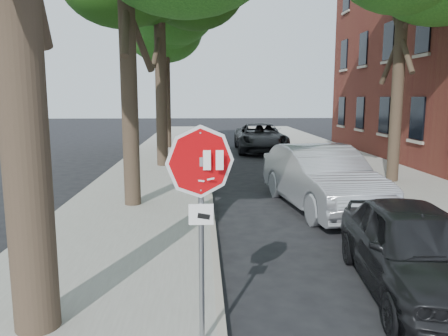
{
  "coord_description": "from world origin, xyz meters",
  "views": [
    {
      "loc": [
        -0.68,
        -4.81,
        3.02
      ],
      "look_at": [
        -0.38,
        1.18,
        2.05
      ],
      "focal_mm": 35.0,
      "sensor_mm": 36.0,
      "label": 1
    }
  ],
  "objects_px": {
    "stop_sign": "(201,194)",
    "car_d": "(260,138)",
    "car_a": "(415,249)",
    "car_b": "(321,178)",
    "tree_far": "(165,23)"
  },
  "relations": [
    {
      "from": "stop_sign",
      "to": "tree_far",
      "type": "distance_m",
      "value": 21.88
    },
    {
      "from": "car_b",
      "to": "stop_sign",
      "type": "bearing_deg",
      "value": -123.53
    },
    {
      "from": "tree_far",
      "to": "car_a",
      "type": "xyz_separation_m",
      "value": [
        5.32,
        -19.61,
        -6.51
      ]
    },
    {
      "from": "stop_sign",
      "to": "car_a",
      "type": "height_order",
      "value": "stop_sign"
    },
    {
      "from": "stop_sign",
      "to": "car_d",
      "type": "xyz_separation_m",
      "value": [
        3.27,
        19.46,
        -1.15
      ]
    },
    {
      "from": "car_a",
      "to": "car_b",
      "type": "distance_m",
      "value": 5.19
    },
    {
      "from": "car_b",
      "to": "car_d",
      "type": "distance_m",
      "value": 12.74
    },
    {
      "from": "car_a",
      "to": "car_d",
      "type": "height_order",
      "value": "car_d"
    },
    {
      "from": "car_a",
      "to": "car_b",
      "type": "bearing_deg",
      "value": 96.81
    },
    {
      "from": "stop_sign",
      "to": "tree_far",
      "type": "xyz_separation_m",
      "value": [
        -2.02,
        21.14,
        5.26
      ]
    },
    {
      "from": "stop_sign",
      "to": "car_b",
      "type": "relative_size",
      "value": 0.5
    },
    {
      "from": "car_a",
      "to": "stop_sign",
      "type": "bearing_deg",
      "value": -149.02
    },
    {
      "from": "stop_sign",
      "to": "car_d",
      "type": "height_order",
      "value": "stop_sign"
    },
    {
      "from": "stop_sign",
      "to": "car_d",
      "type": "bearing_deg",
      "value": 80.47
    },
    {
      "from": "car_d",
      "to": "tree_far",
      "type": "bearing_deg",
      "value": 163.64
    }
  ]
}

